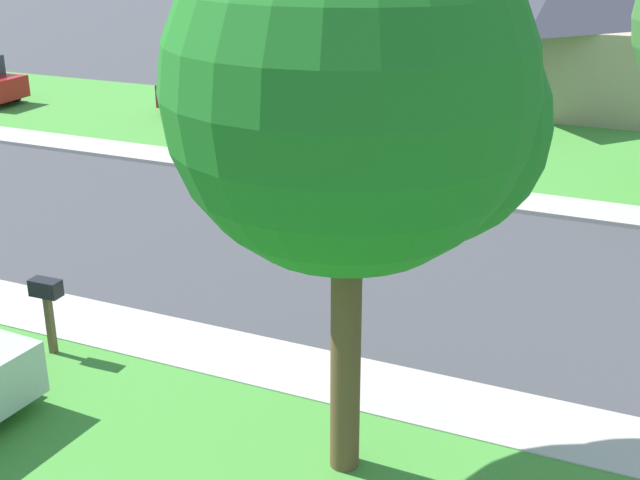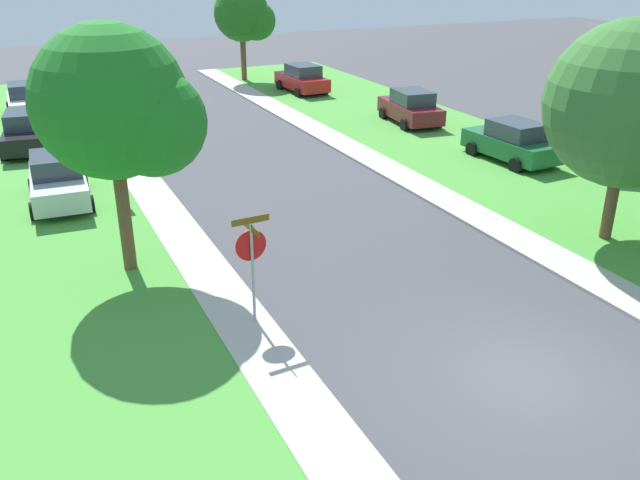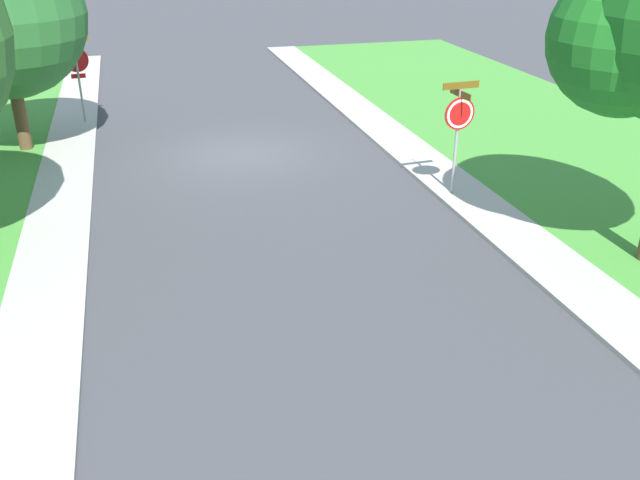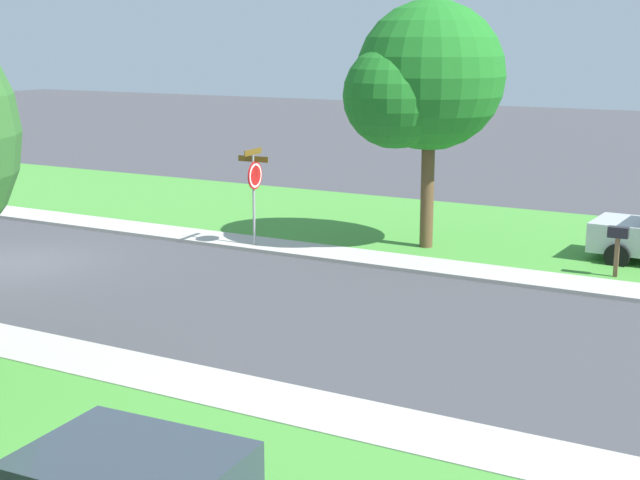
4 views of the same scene
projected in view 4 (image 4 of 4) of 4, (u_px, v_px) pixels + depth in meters
name	position (u px, v px, depth m)	size (l,w,h in m)	color
ground_plane	(17.00, 263.00, 23.42)	(120.00, 120.00, 0.00)	#424247
sidewalk_east	(345.00, 418.00, 13.76)	(1.40, 56.00, 0.10)	#B7B2A8
sidewalk_west	(523.00, 278.00, 21.80)	(1.40, 56.00, 0.10)	#B7B2A8
lawn_west	(570.00, 241.00, 25.82)	(8.00, 56.00, 0.08)	#479338
stop_sign_far_corner	(254.00, 181.00, 24.66)	(0.92, 0.92, 2.77)	#9E9EA3
tree_corner_large	(422.00, 81.00, 23.82)	(4.27, 3.97, 6.73)	brown
mailbox	(618.00, 239.00, 21.59)	(0.26, 0.49, 1.31)	brown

